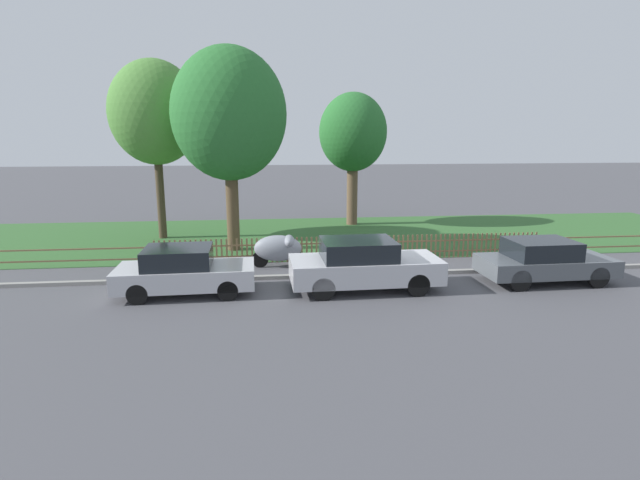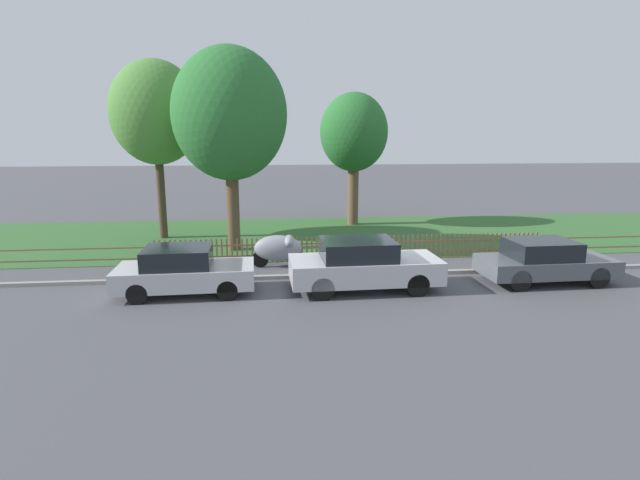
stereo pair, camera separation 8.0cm
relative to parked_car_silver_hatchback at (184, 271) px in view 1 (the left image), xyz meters
The scene contains 11 objects.
ground_plane 5.70m from the parked_car_silver_hatchback, 11.54° to the left, with size 120.00×120.00×0.00m, color #4C4C51.
kerb_stone 5.71m from the parked_car_silver_hatchback, 12.53° to the left, with size 36.64×0.20×0.12m, color gray.
grass_strip 9.79m from the parked_car_silver_hatchback, 55.44° to the left, with size 36.64×9.40×0.01m, color #33602D.
park_fence 6.48m from the parked_car_silver_hatchback, 31.22° to the left, with size 36.64×0.05×0.91m.
parked_car_silver_hatchback is the anchor object (origin of this frame).
parked_car_black_saloon 5.23m from the parked_car_silver_hatchback, ahead, with size 4.46×1.96×1.52m.
parked_car_navy_estate 10.99m from the parked_car_silver_hatchback, ahead, with size 4.08×1.83×1.35m.
covered_motorcycle 3.89m from the parked_car_silver_hatchback, 43.48° to the left, with size 1.83×0.86×1.13m.
tree_nearest_kerb 9.76m from the parked_car_silver_hatchback, 104.95° to the left, with size 3.83×3.83×7.66m.
tree_behind_motorcycle 7.28m from the parked_car_silver_hatchback, 78.93° to the left, with size 4.38×4.38×7.82m.
tree_mid_park 13.26m from the parked_car_silver_hatchback, 57.69° to the left, with size 3.36×3.36×6.58m.
Camera 1 is at (-3.14, -15.36, 4.56)m, focal length 28.00 mm.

